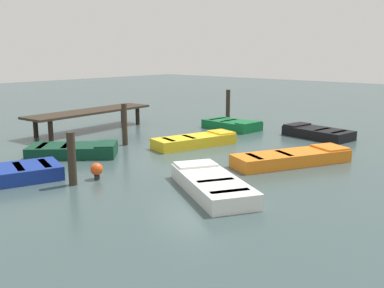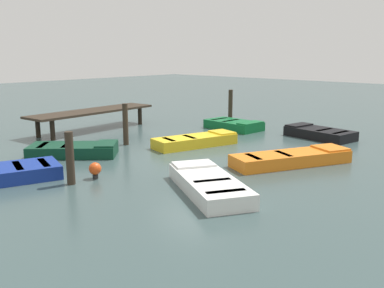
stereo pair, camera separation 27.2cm
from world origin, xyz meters
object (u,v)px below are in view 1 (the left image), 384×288
object	(u,v)px
mooring_piling_far_right	(228,106)
marker_buoy	(97,170)
dock_segment	(90,113)
mooring_piling_mid_right	(125,125)
rowboat_dark_green	(74,150)
rowboat_green	(232,125)
rowboat_white	(212,184)
rowboat_blue	(11,173)
rowboat_yellow	(195,141)
rowboat_black	(317,133)
mooring_piling_near_left	(72,159)
rowboat_orange	(292,158)

from	to	relation	value
mooring_piling_far_right	marker_buoy	bearing A→B (deg)	-163.25
dock_segment	mooring_piling_mid_right	world-z (taller)	mooring_piling_mid_right
rowboat_dark_green	mooring_piling_mid_right	world-z (taller)	mooring_piling_mid_right
rowboat_green	mooring_piling_far_right	world-z (taller)	mooring_piling_far_right
rowboat_white	dock_segment	bearing A→B (deg)	11.66
rowboat_green	rowboat_blue	world-z (taller)	same
dock_segment	rowboat_yellow	size ratio (longest dim) A/B	1.85
rowboat_dark_green	mooring_piling_mid_right	xyz separation A→B (m)	(2.42, 0.07, 0.60)
rowboat_white	rowboat_blue	xyz separation A→B (m)	(-2.98, 4.92, 0.00)
dock_segment	rowboat_green	world-z (taller)	dock_segment
rowboat_black	mooring_piling_near_left	xyz separation A→B (m)	(-10.75, 2.12, 0.52)
mooring_piling_far_right	mooring_piling_mid_right	bearing A→B (deg)	-178.13
rowboat_black	rowboat_blue	distance (m)	12.28
rowboat_yellow	marker_buoy	distance (m)	5.32
mooring_piling_near_left	rowboat_dark_green	bearing A→B (deg)	55.66
rowboat_green	mooring_piling_mid_right	xyz separation A→B (m)	(-5.66, 1.08, 0.60)
mooring_piling_near_left	rowboat_yellow	bearing A→B (deg)	6.86
dock_segment	mooring_piling_far_right	distance (m)	6.95
rowboat_blue	mooring_piling_near_left	size ratio (longest dim) A/B	2.00
rowboat_green	dock_segment	bearing A→B (deg)	-130.60
rowboat_white	marker_buoy	bearing A→B (deg)	52.21
rowboat_blue	marker_buoy	xyz separation A→B (m)	(1.71, -1.71, 0.07)
rowboat_orange	mooring_piling_near_left	size ratio (longest dim) A/B	2.78
rowboat_black	rowboat_yellow	distance (m)	5.51
rowboat_black	rowboat_dark_green	world-z (taller)	same
mooring_piling_far_right	rowboat_yellow	bearing A→B (deg)	-155.88
rowboat_yellow	rowboat_green	world-z (taller)	same
dock_segment	marker_buoy	world-z (taller)	dock_segment
rowboat_dark_green	rowboat_yellow	size ratio (longest dim) A/B	0.88
rowboat_dark_green	marker_buoy	distance (m)	3.15
rowboat_white	rowboat_yellow	xyz separation A→B (m)	(3.99, 3.99, 0.00)
mooring_piling_far_right	dock_segment	bearing A→B (deg)	150.57
dock_segment	rowboat_green	distance (m)	6.64
rowboat_white	mooring_piling_mid_right	distance (m)	6.65
rowboat_black	mooring_piling_far_right	distance (m)	5.37
dock_segment	mooring_piling_mid_right	xyz separation A→B (m)	(-1.05, -3.65, -0.02)
rowboat_dark_green	dock_segment	bearing A→B (deg)	93.20
rowboat_black	rowboat_white	distance (m)	8.79
rowboat_yellow	mooring_piling_far_right	bearing A→B (deg)	39.79
mooring_piling_far_right	rowboat_white	bearing A→B (deg)	-145.73
mooring_piling_far_right	rowboat_black	bearing A→B (deg)	-97.81
rowboat_yellow	rowboat_orange	distance (m)	4.20
rowboat_black	rowboat_green	xyz separation A→B (m)	(-0.72, 3.98, 0.00)
rowboat_dark_green	rowboat_yellow	bearing A→B (deg)	18.52
rowboat_blue	mooring_piling_mid_right	bearing A→B (deg)	-147.85
marker_buoy	rowboat_orange	bearing A→B (deg)	-33.03
dock_segment	mooring_piling_mid_right	bearing A→B (deg)	-110.02
rowboat_black	marker_buoy	xyz separation A→B (m)	(-9.98, 2.06, 0.07)
rowboat_orange	mooring_piling_mid_right	world-z (taller)	mooring_piling_mid_right
mooring_piling_far_right	mooring_piling_near_left	xyz separation A→B (m)	(-11.47, -3.16, -0.11)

